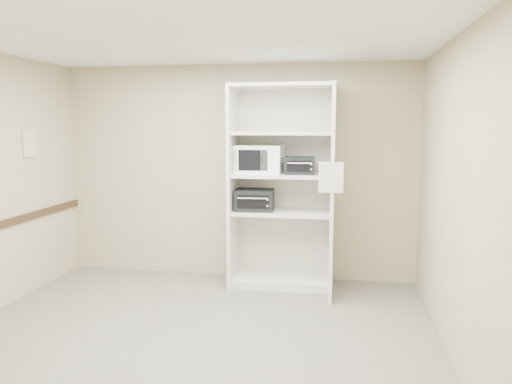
% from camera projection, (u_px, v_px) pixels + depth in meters
% --- Properties ---
extents(floor, '(4.50, 4.00, 0.01)m').
position_uv_depth(floor, '(193.00, 338.00, 4.58)').
color(floor, '#645B54').
rests_on(floor, ground).
extents(ceiling, '(4.50, 4.00, 0.01)m').
position_uv_depth(ceiling, '(188.00, 35.00, 4.22)').
color(ceiling, white).
extents(wall_back, '(4.50, 0.02, 2.70)m').
position_uv_depth(wall_back, '(237.00, 172.00, 6.36)').
color(wall_back, tan).
rests_on(wall_back, ground).
extents(wall_front, '(4.50, 0.02, 2.70)m').
position_uv_depth(wall_front, '(70.00, 247.00, 2.45)').
color(wall_front, tan).
rests_on(wall_front, ground).
extents(wall_right, '(0.02, 4.00, 2.70)m').
position_uv_depth(wall_right, '(459.00, 199.00, 4.03)').
color(wall_right, tan).
rests_on(wall_right, ground).
extents(shelving_unit, '(1.24, 0.92, 2.42)m').
position_uv_depth(shelving_unit, '(286.00, 193.00, 5.98)').
color(shelving_unit, silver).
rests_on(shelving_unit, floor).
extents(microwave, '(0.57, 0.45, 0.34)m').
position_uv_depth(microwave, '(259.00, 159.00, 6.01)').
color(microwave, white).
rests_on(microwave, shelving_unit).
extents(toaster_oven_upper, '(0.37, 0.28, 0.20)m').
position_uv_depth(toaster_oven_upper, '(300.00, 166.00, 5.86)').
color(toaster_oven_upper, black).
rests_on(toaster_oven_upper, shelving_unit).
extents(toaster_oven_lower, '(0.47, 0.37, 0.25)m').
position_uv_depth(toaster_oven_lower, '(255.00, 200.00, 6.02)').
color(toaster_oven_lower, black).
rests_on(toaster_oven_lower, shelving_unit).
extents(paper_sign, '(0.25, 0.02, 0.32)m').
position_uv_depth(paper_sign, '(331.00, 178.00, 5.24)').
color(paper_sign, white).
rests_on(paper_sign, shelving_unit).
extents(wall_poster, '(0.01, 0.22, 0.31)m').
position_uv_depth(wall_poster, '(29.00, 144.00, 5.73)').
color(wall_poster, silver).
rests_on(wall_poster, wall_left).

